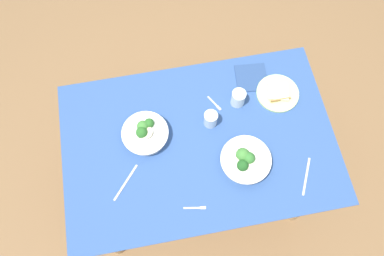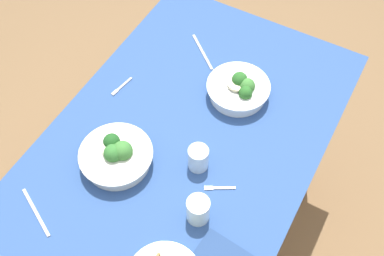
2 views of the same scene
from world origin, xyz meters
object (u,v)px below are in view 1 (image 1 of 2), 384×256
object	(u,v)px
napkin_folded_upper	(251,78)
water_glass_side	(211,119)
water_glass_center	(238,98)
table_knife_right	(306,176)
broccoli_bowl_near	(245,160)
broccoli_bowl_far	(145,133)
table_knife_left	(126,182)
fork_by_far_bowl	(215,104)
bread_side_plate	(278,93)
fork_by_near_bowl	(196,208)

from	to	relation	value
napkin_folded_upper	water_glass_side	bearing A→B (deg)	-141.37
water_glass_center	table_knife_right	world-z (taller)	water_glass_center
broccoli_bowl_near	water_glass_side	world-z (taller)	broccoli_bowl_near
broccoli_bowl_far	table_knife_left	world-z (taller)	broccoli_bowl_far
table_knife_left	table_knife_right	xyz separation A→B (m)	(0.84, -0.13, 0.00)
table_knife_left	napkin_folded_upper	distance (m)	0.84
fork_by_far_bowl	napkin_folded_upper	bearing A→B (deg)	87.84
bread_side_plate	napkin_folded_upper	distance (m)	0.16
bread_side_plate	water_glass_side	xyz separation A→B (m)	(-0.38, -0.09, 0.03)
bread_side_plate	fork_by_near_bowl	xyz separation A→B (m)	(-0.53, -0.50, -0.01)
broccoli_bowl_near	water_glass_center	size ratio (longest dim) A/B	2.58
broccoli_bowl_near	napkin_folded_upper	xyz separation A→B (m)	(0.15, 0.45, -0.04)
broccoli_bowl_near	fork_by_far_bowl	world-z (taller)	broccoli_bowl_near
table_knife_left	table_knife_right	bearing A→B (deg)	-58.65
water_glass_side	table_knife_right	distance (m)	0.53
broccoli_bowl_near	fork_by_near_bowl	bearing A→B (deg)	-147.78
bread_side_plate	table_knife_right	size ratio (longest dim) A/B	1.15
bread_side_plate	water_glass_side	size ratio (longest dim) A/B	2.46
broccoli_bowl_far	table_knife_right	bearing A→B (deg)	-25.59
fork_by_near_bowl	napkin_folded_upper	xyz separation A→B (m)	(0.42, 0.62, 0.00)
water_glass_center	table_knife_right	distance (m)	0.50
water_glass_center	water_glass_side	xyz separation A→B (m)	(-0.16, -0.09, -0.00)
table_knife_right	water_glass_center	bearing A→B (deg)	54.02
broccoli_bowl_near	table_knife_right	size ratio (longest dim) A/B	1.27
broccoli_bowl_near	table_knife_left	xyz separation A→B (m)	(-0.57, 0.01, -0.04)
fork_by_far_bowl	table_knife_left	distance (m)	0.59
water_glass_side	fork_by_far_bowl	world-z (taller)	water_glass_side
water_glass_side	broccoli_bowl_near	bearing A→B (deg)	-63.55
table_knife_left	table_knife_right	distance (m)	0.85
table_knife_right	napkin_folded_upper	distance (m)	0.58
water_glass_side	fork_by_far_bowl	xyz separation A→B (m)	(0.04, 0.10, -0.04)
broccoli_bowl_far	table_knife_left	xyz separation A→B (m)	(-0.13, -0.22, -0.03)
napkin_folded_upper	broccoli_bowl_far	bearing A→B (deg)	-159.23
water_glass_side	bread_side_plate	bearing A→B (deg)	14.05
broccoli_bowl_far	fork_by_near_bowl	size ratio (longest dim) A/B	2.19
fork_by_near_bowl	napkin_folded_upper	bearing A→B (deg)	65.56
table_knife_left	water_glass_center	bearing A→B (deg)	-22.85
bread_side_plate	napkin_folded_upper	size ratio (longest dim) A/B	1.34
broccoli_bowl_near	bread_side_plate	distance (m)	0.42
broccoli_bowl_far	broccoli_bowl_near	xyz separation A→B (m)	(0.44, -0.22, 0.00)
broccoli_bowl_far	table_knife_left	bearing A→B (deg)	-120.41
broccoli_bowl_near	fork_by_near_bowl	distance (m)	0.32
broccoli_bowl_far	table_knife_left	distance (m)	0.25
broccoli_bowl_far	water_glass_side	distance (m)	0.33
broccoli_bowl_far	water_glass_side	bearing A→B (deg)	2.20
fork_by_far_bowl	broccoli_bowl_far	bearing A→B (deg)	-103.18
broccoli_bowl_far	table_knife_right	size ratio (longest dim) A/B	1.20
fork_by_far_bowl	table_knife_right	xyz separation A→B (m)	(0.35, -0.45, -0.00)
fork_by_near_bowl	table_knife_right	size ratio (longest dim) A/B	0.55
table_knife_right	bread_side_plate	bearing A→B (deg)	28.40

